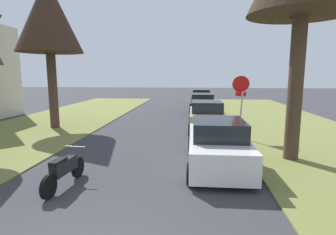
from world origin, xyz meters
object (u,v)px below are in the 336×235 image
Objects in this scene: stop_sign_far at (241,93)px; street_tree_left_mid_b at (48,17)px; parked_motorcycle at (64,170)px; parked_sedan_black at (202,105)px; parked_sedan_red at (201,98)px; parked_sedan_tan at (206,116)px; parked_sedan_white at (217,145)px.

street_tree_left_mid_b is (-9.93, 1.55, 3.87)m from stop_sign_far.
street_tree_left_mid_b reaches higher than stop_sign_far.
parked_motorcycle is (-5.59, -6.20, -1.67)m from stop_sign_far.
parked_sedan_black is (8.41, 6.44, -5.30)m from street_tree_left_mid_b.
parked_motorcycle is at bearing -60.77° from street_tree_left_mid_b.
parked_sedan_red is (8.47, 12.53, -5.30)m from street_tree_left_mid_b.
parked_sedan_tan is (-1.45, 2.06, -1.43)m from stop_sign_far.
parked_sedan_black reaches higher than parked_motorcycle.
parked_motorcycle is at bearing -106.00° from parked_sedan_black.
parked_sedan_white is at bearing -89.27° from parked_sedan_black.
parked_sedan_white is 4.74m from parked_motorcycle.
parked_sedan_tan is at bearing 3.50° from street_tree_left_mid_b.
parked_sedan_white is (-1.37, -4.07, -1.43)m from stop_sign_far.
stop_sign_far reaches higher than parked_sedan_black.
parked_motorcycle is at bearing -132.04° from stop_sign_far.
parked_sedan_black is (-0.15, 12.06, 0.00)m from parked_sedan_white.
parked_sedan_black is 2.15× the size of parked_motorcycle.
parked_sedan_white is 1.00× the size of parked_sedan_black.
parked_sedan_red is at bearing 95.89° from stop_sign_far.
parked_sedan_tan is 12.01m from parked_sedan_red.
stop_sign_far is at bearing 71.44° from parked_sedan_white.
street_tree_left_mid_b is at bearing 146.73° from parked_sedan_white.
parked_sedan_black is at bearing 90.73° from parked_sedan_white.
parked_motorcycle is (-4.22, -2.13, -0.24)m from parked_sedan_white.
parked_motorcycle is at bearing -116.59° from parked_sedan_tan.
street_tree_left_mid_b is at bearing 171.15° from stop_sign_far.
parked_sedan_tan is 9.25m from parked_motorcycle.
stop_sign_far is at bearing -8.85° from street_tree_left_mid_b.
parked_sedan_tan reaches higher than parked_motorcycle.
parked_sedan_tan is (8.47, 0.52, -5.30)m from street_tree_left_mid_b.
parked_sedan_black is at bearing -90.64° from parked_sedan_red.
parked_sedan_white is (8.56, -5.62, -5.30)m from street_tree_left_mid_b.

